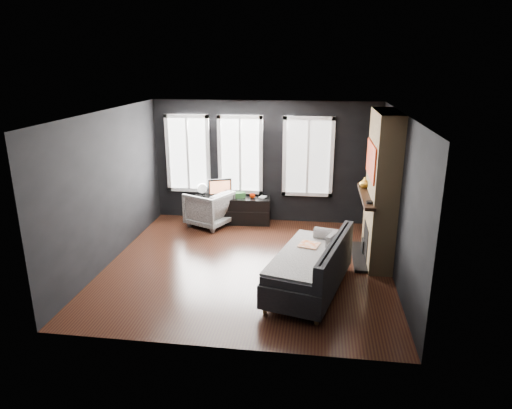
# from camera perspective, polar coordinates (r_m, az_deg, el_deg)

# --- Properties ---
(floor) EXTENTS (5.00, 5.00, 0.00)m
(floor) POSITION_cam_1_polar(r_m,az_deg,el_deg) (8.26, -0.98, -7.56)
(floor) COLOR black
(floor) RESTS_ON ground
(ceiling) EXTENTS (5.00, 5.00, 0.00)m
(ceiling) POSITION_cam_1_polar(r_m,az_deg,el_deg) (7.53, -1.09, 11.40)
(ceiling) COLOR white
(ceiling) RESTS_ON ground
(wall_back) EXTENTS (5.00, 0.02, 2.70)m
(wall_back) POSITION_cam_1_polar(r_m,az_deg,el_deg) (10.19, 1.13, 5.32)
(wall_back) COLOR black
(wall_back) RESTS_ON ground
(wall_left) EXTENTS (0.02, 5.00, 2.70)m
(wall_left) POSITION_cam_1_polar(r_m,az_deg,el_deg) (8.53, -17.88, 2.04)
(wall_left) COLOR black
(wall_left) RESTS_ON ground
(wall_right) EXTENTS (0.02, 5.00, 2.70)m
(wall_right) POSITION_cam_1_polar(r_m,az_deg,el_deg) (7.82, 17.39, 0.73)
(wall_right) COLOR black
(wall_right) RESTS_ON ground
(windows) EXTENTS (4.00, 0.16, 1.76)m
(windows) POSITION_cam_1_polar(r_m,az_deg,el_deg) (10.05, -1.46, 11.09)
(windows) COLOR white
(windows) RESTS_ON wall_back
(fireplace) EXTENTS (0.70, 1.62, 2.70)m
(fireplace) POSITION_cam_1_polar(r_m,az_deg,el_deg) (8.36, 15.41, 1.96)
(fireplace) COLOR #93724C
(fireplace) RESTS_ON floor
(sofa) EXTENTS (1.54, 2.28, 0.90)m
(sofa) POSITION_cam_1_polar(r_m,az_deg,el_deg) (7.29, 6.71, -7.38)
(sofa) COLOR black
(sofa) RESTS_ON floor
(stripe_pillow) EXTENTS (0.21, 0.34, 0.34)m
(stripe_pillow) POSITION_cam_1_polar(r_m,az_deg,el_deg) (7.57, 9.41, -4.88)
(stripe_pillow) COLOR gray
(stripe_pillow) RESTS_ON sofa
(armchair) EXTENTS (1.08, 1.10, 0.87)m
(armchair) POSITION_cam_1_polar(r_m,az_deg,el_deg) (10.11, -5.88, -0.25)
(armchair) COLOR white
(armchair) RESTS_ON floor
(media_console) EXTENTS (1.74, 0.63, 0.59)m
(media_console) POSITION_cam_1_polar(r_m,az_deg,el_deg) (10.33, -2.98, -0.61)
(media_console) COLOR black
(media_console) RESTS_ON floor
(monitor) EXTENTS (0.53, 0.29, 0.47)m
(monitor) POSITION_cam_1_polar(r_m,az_deg,el_deg) (10.18, -4.53, 2.21)
(monitor) COLOR black
(monitor) RESTS_ON media_console
(desk_fan) EXTENTS (0.28, 0.28, 0.31)m
(desk_fan) POSITION_cam_1_polar(r_m,az_deg,el_deg) (10.27, -6.73, 1.82)
(desk_fan) COLOR #9D9D9D
(desk_fan) RESTS_ON media_console
(mug) EXTENTS (0.14, 0.13, 0.12)m
(mug) POSITION_cam_1_polar(r_m,az_deg,el_deg) (10.12, -0.44, 1.15)
(mug) COLOR red
(mug) RESTS_ON media_console
(book) EXTENTS (0.15, 0.05, 0.20)m
(book) POSITION_cam_1_polar(r_m,az_deg,el_deg) (10.19, 0.46, 1.50)
(book) COLOR tan
(book) RESTS_ON media_console
(storage_box) EXTENTS (0.26, 0.21, 0.12)m
(storage_box) POSITION_cam_1_polar(r_m,az_deg,el_deg) (10.16, -2.01, 1.20)
(storage_box) COLOR #336F32
(storage_box) RESTS_ON media_console
(mantel_vase) EXTENTS (0.21, 0.22, 0.19)m
(mantel_vase) POSITION_cam_1_polar(r_m,az_deg,el_deg) (8.77, 13.43, 2.67)
(mantel_vase) COLOR gold
(mantel_vase) RESTS_ON fireplace
(mantel_clock) EXTENTS (0.12, 0.12, 0.04)m
(mantel_clock) POSITION_cam_1_polar(r_m,az_deg,el_deg) (7.83, 14.03, 0.27)
(mantel_clock) COLOR black
(mantel_clock) RESTS_ON fireplace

